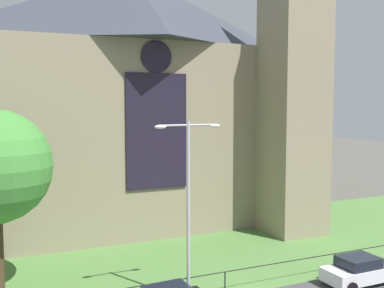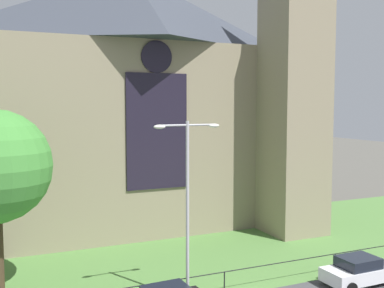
{
  "view_description": "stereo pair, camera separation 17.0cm",
  "coord_description": "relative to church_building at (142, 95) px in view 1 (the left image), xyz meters",
  "views": [
    {
      "loc": [
        -12.04,
        -17.9,
        9.61
      ],
      "look_at": [
        -0.42,
        8.0,
        7.16
      ],
      "focal_mm": 43.86,
      "sensor_mm": 36.0,
      "label": 1
    },
    {
      "loc": [
        -11.88,
        -17.97,
        9.61
      ],
      "look_at": [
        -0.42,
        8.0,
        7.16
      ],
      "focal_mm": 43.86,
      "sensor_mm": 36.0,
      "label": 2
    }
  ],
  "objects": [
    {
      "name": "ground",
      "position": [
        0.28,
        -8.0,
        -10.27
      ],
      "size": [
        160.0,
        160.0,
        0.0
      ],
      "primitive_type": "plane",
      "color": "#56544C"
    },
    {
      "name": "parked_car_white",
      "position": [
        6.39,
        -17.39,
        -9.53
      ],
      "size": [
        4.21,
        2.05,
        1.51
      ],
      "rotation": [
        0.0,
        0.0,
        0.01
      ],
      "color": "silver",
      "rests_on": "ground"
    },
    {
      "name": "streetlamp_near",
      "position": [
        -2.85,
        -15.6,
        -4.73
      ],
      "size": [
        3.37,
        0.26,
        8.8
      ],
      "color": "#B2B2B7",
      "rests_on": "ground"
    },
    {
      "name": "church_building",
      "position": [
        0.0,
        0.0,
        0.0
      ],
      "size": [
        23.2,
        16.2,
        26.0
      ],
      "color": "gray",
      "rests_on": "ground"
    },
    {
      "name": "grass_verge",
      "position": [
        0.28,
        -10.0,
        -10.27
      ],
      "size": [
        120.0,
        20.0,
        0.01
      ],
      "primitive_type": "cube",
      "color": "#517F3D",
      "rests_on": "ground"
    },
    {
      "name": "iron_railing",
      "position": [
        -0.77,
        -15.5,
        -9.31
      ],
      "size": [
        28.52,
        0.07,
        1.13
      ],
      "color": "black",
      "rests_on": "ground"
    }
  ]
}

